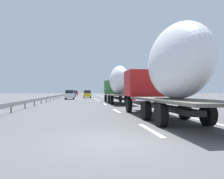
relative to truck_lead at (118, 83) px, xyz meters
name	(u,v)px	position (x,y,z in m)	size (l,w,h in m)	color
ground_plane	(87,99)	(17.92, 3.60, -2.59)	(260.00, 260.00, 0.00)	#4C4C4F
lane_stripe_0	(150,130)	(-20.08, 1.80, -2.59)	(3.20, 0.20, 0.01)	white
lane_stripe_1	(117,111)	(-11.01, 1.80, -2.59)	(3.20, 0.20, 0.01)	white
lane_stripe_2	(105,104)	(-1.43, 1.80, -2.59)	(3.20, 0.20, 0.01)	white
lane_stripe_3	(98,101)	(9.51, 1.80, -2.59)	(3.20, 0.20, 0.01)	white
lane_stripe_4	(96,99)	(16.20, 1.80, -2.59)	(3.20, 0.20, 0.01)	white
lane_stripe_5	(95,98)	(20.82, 1.80, -2.59)	(3.20, 0.20, 0.01)	white
lane_stripe_6	(92,97)	(33.75, 1.80, -2.59)	(3.20, 0.20, 0.01)	white
lane_stripe_7	(90,96)	(48.11, 1.80, -2.59)	(3.20, 0.20, 0.01)	white
edge_line_right	(111,98)	(22.92, -1.90, -2.59)	(110.00, 0.20, 0.01)	white
truck_lead	(118,83)	(0.00, 0.00, 0.00)	(12.79, 2.55, 4.69)	#387038
truck_trailing	(167,72)	(-17.24, 0.00, 0.03)	(12.78, 2.55, 4.79)	#B21919
car_blue_sedan	(72,93)	(38.40, 7.30, -1.68)	(4.38, 1.88, 1.79)	#28479E
car_yellow_coupe	(87,94)	(25.36, 3.33, -1.68)	(4.31, 1.79, 1.79)	gold
car_red_compact	(76,93)	(63.57, 7.07, -1.68)	(4.20, 1.73, 1.79)	red
car_white_van	(70,95)	(16.32, 6.92, -1.69)	(4.38, 1.72, 1.78)	white
road_sign	(119,88)	(18.28, -3.10, -0.27)	(0.10, 0.90, 3.38)	gray
tree_0	(120,86)	(58.07, -9.81, 0.90)	(3.74, 3.74, 5.53)	#472D19
tree_1	(111,84)	(61.30, -7.00, 1.94)	(2.43, 2.43, 7.13)	#472D19
tree_2	(136,84)	(28.19, -9.11, 0.89)	(3.80, 3.80, 5.35)	#472D19
tree_3	(124,85)	(43.83, -8.76, 0.99)	(2.87, 2.87, 5.69)	#472D19
tree_4	(126,82)	(34.08, -7.62, 1.61)	(3.95, 3.95, 7.11)	#472D19
guardrail_median	(58,96)	(20.92, 9.60, -2.02)	(94.00, 0.10, 0.76)	#9EA0A5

